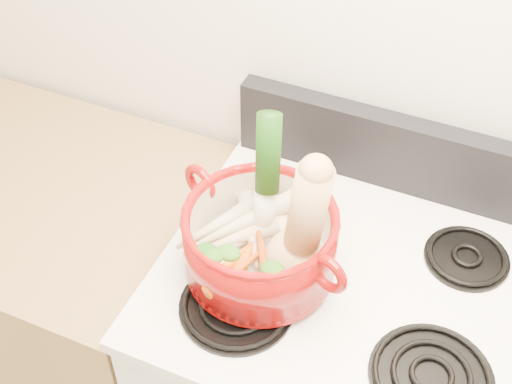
% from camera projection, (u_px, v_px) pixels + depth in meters
% --- Properties ---
extents(wall_back, '(3.50, 0.02, 2.60)m').
position_uv_depth(wall_back, '(429.00, 40.00, 1.41)').
color(wall_back, white).
rests_on(wall_back, floor).
extents(cooktop, '(0.78, 0.67, 0.03)m').
position_uv_depth(cooktop, '(356.00, 284.00, 1.43)').
color(cooktop, white).
rests_on(cooktop, stove_body).
extents(control_backsplash, '(0.76, 0.05, 0.18)m').
position_uv_depth(control_backsplash, '(403.00, 154.00, 1.56)').
color(control_backsplash, black).
rests_on(control_backsplash, cooktop).
extents(burner_front_left, '(0.22, 0.22, 0.02)m').
position_uv_depth(burner_front_left, '(237.00, 305.00, 1.37)').
color(burner_front_left, black).
rests_on(burner_front_left, cooktop).
extents(burner_front_right, '(0.22, 0.22, 0.02)m').
position_uv_depth(burner_front_right, '(432.00, 375.00, 1.26)').
color(burner_front_right, black).
rests_on(burner_front_right, cooktop).
extents(burner_back_left, '(0.17, 0.17, 0.02)m').
position_uv_depth(burner_back_left, '(294.00, 203.00, 1.56)').
color(burner_back_left, black).
rests_on(burner_back_left, cooktop).
extents(burner_back_right, '(0.17, 0.17, 0.02)m').
position_uv_depth(burner_back_right, '(467.00, 257.00, 1.45)').
color(burner_back_right, black).
rests_on(burner_back_right, cooktop).
extents(dutch_oven, '(0.38, 0.38, 0.15)m').
position_uv_depth(dutch_oven, '(260.00, 243.00, 1.37)').
color(dutch_oven, maroon).
rests_on(dutch_oven, burner_front_left).
extents(pot_handle_left, '(0.08, 0.05, 0.08)m').
position_uv_depth(pot_handle_left, '(200.00, 182.00, 1.42)').
color(pot_handle_left, maroon).
rests_on(pot_handle_left, dutch_oven).
extents(pot_handle_right, '(0.08, 0.05, 0.08)m').
position_uv_depth(pot_handle_right, '(328.00, 274.00, 1.25)').
color(pot_handle_right, maroon).
rests_on(pot_handle_right, dutch_oven).
extents(squash, '(0.16, 0.14, 0.29)m').
position_uv_depth(squash, '(302.00, 225.00, 1.27)').
color(squash, tan).
rests_on(squash, dutch_oven).
extents(leek, '(0.07, 0.11, 0.31)m').
position_uv_depth(leek, '(265.00, 181.00, 1.34)').
color(leek, silver).
rests_on(leek, dutch_oven).
extents(ginger, '(0.09, 0.06, 0.05)m').
position_uv_depth(ginger, '(276.00, 226.00, 1.43)').
color(ginger, '#D1B380').
rests_on(ginger, dutch_oven).
extents(parsnip_0, '(0.15, 0.22, 0.06)m').
position_uv_depth(parsnip_0, '(252.00, 232.00, 1.41)').
color(parsnip_0, beige).
rests_on(parsnip_0, dutch_oven).
extents(parsnip_1, '(0.18, 0.16, 0.06)m').
position_uv_depth(parsnip_1, '(230.00, 239.00, 1.40)').
color(parsnip_1, beige).
rests_on(parsnip_1, dutch_oven).
extents(parsnip_2, '(0.14, 0.19, 0.06)m').
position_uv_depth(parsnip_2, '(250.00, 224.00, 1.42)').
color(parsnip_2, beige).
rests_on(parsnip_2, dutch_oven).
extents(parsnip_3, '(0.14, 0.18, 0.06)m').
position_uv_depth(parsnip_3, '(216.00, 224.00, 1.41)').
color(parsnip_3, beige).
rests_on(parsnip_3, dutch_oven).
extents(parsnip_4, '(0.19, 0.21, 0.07)m').
position_uv_depth(parsnip_4, '(248.00, 219.00, 1.40)').
color(parsnip_4, '#EFE6C2').
rests_on(parsnip_4, dutch_oven).
extents(carrot_0, '(0.04, 0.17, 0.05)m').
position_uv_depth(carrot_0, '(248.00, 255.00, 1.38)').
color(carrot_0, '#B85509').
rests_on(carrot_0, dutch_oven).
extents(carrot_1, '(0.07, 0.14, 0.04)m').
position_uv_depth(carrot_1, '(230.00, 264.00, 1.36)').
color(carrot_1, '#D9490A').
rests_on(carrot_1, dutch_oven).
extents(carrot_2, '(0.12, 0.17, 0.05)m').
position_uv_depth(carrot_2, '(265.00, 266.00, 1.34)').
color(carrot_2, '#C34C09').
rests_on(carrot_2, dutch_oven).
extents(carrot_3, '(0.08, 0.13, 0.04)m').
position_uv_depth(carrot_3, '(233.00, 274.00, 1.33)').
color(carrot_3, '#D84D0A').
rests_on(carrot_3, dutch_oven).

